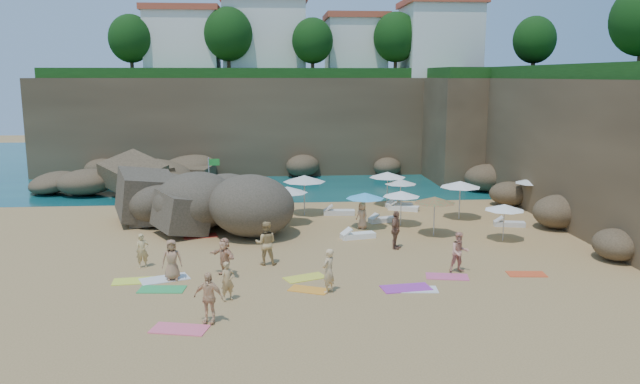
{
  "coord_description": "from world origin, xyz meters",
  "views": [
    {
      "loc": [
        -0.67,
        -29.95,
        8.18
      ],
      "look_at": [
        2.0,
        3.0,
        2.0
      ],
      "focal_mm": 35.0,
      "sensor_mm": 36.0,
      "label": 1
    }
  ],
  "objects": [
    {
      "name": "person_lie_4",
      "position": [
        -2.29,
        -7.85,
        0.17
      ],
      "size": [
        1.13,
        1.53,
        0.35
      ],
      "primitive_type": "imported",
      "rotation": [
        0.0,
        0.0,
        0.47
      ],
      "color": "tan",
      "rests_on": "ground"
    },
    {
      "name": "person_lie_1",
      "position": [
        -2.79,
        -9.94,
        0.21
      ],
      "size": [
        1.45,
        1.95,
        0.42
      ],
      "primitive_type": "imported",
      "rotation": [
        0.0,
        0.0,
        -0.28
      ],
      "color": "#E8B684",
      "rests_on": "ground"
    },
    {
      "name": "parasol_4",
      "position": [
        15.35,
        6.45,
        1.86
      ],
      "size": [
        2.14,
        2.14,
        2.03
      ],
      "color": "silver",
      "rests_on": "ground"
    },
    {
      "name": "flag_pole",
      "position": [
        -4.16,
        6.79,
        2.2
      ],
      "size": [
        0.67,
        0.08,
        3.45
      ],
      "color": "silver",
      "rests_on": "ground"
    },
    {
      "name": "person_stand_1",
      "position": [
        -0.9,
        -3.45,
        0.97
      ],
      "size": [
        0.99,
        0.8,
        1.94
      ],
      "primitive_type": "imported",
      "rotation": [
        0.0,
        0.0,
        3.07
      ],
      "color": "tan",
      "rests_on": "ground"
    },
    {
      "name": "marina_masts",
      "position": [
        -16.5,
        30.0,
        3.0
      ],
      "size": [
        3.1,
        0.1,
        6.0
      ],
      "color": "white",
      "rests_on": "ground"
    },
    {
      "name": "parasol_5",
      "position": [
        0.27,
        4.02,
        1.97
      ],
      "size": [
        2.27,
        2.27,
        2.15
      ],
      "color": "silver",
      "rests_on": "ground"
    },
    {
      "name": "lounger_5",
      "position": [
        3.76,
        0.67,
        0.14
      ],
      "size": [
        1.85,
        0.96,
        0.27
      ],
      "primitive_type": "cube",
      "rotation": [
        0.0,
        0.0,
        0.22
      ],
      "color": "white",
      "rests_on": "ground"
    },
    {
      "name": "towel_3",
      "position": [
        -4.93,
        -6.45,
        0.02
      ],
      "size": [
        1.84,
        1.04,
        0.03
      ],
      "primitive_type": "cube",
      "rotation": [
        0.0,
        0.0,
        -0.09
      ],
      "color": "green",
      "rests_on": "ground"
    },
    {
      "name": "seawater",
      "position": [
        0.0,
        30.0,
        0.0
      ],
      "size": [
        120.0,
        120.0,
        0.0
      ],
      "primitive_type": "plane",
      "color": "#0C4751",
      "rests_on": "ground"
    },
    {
      "name": "cliff_right",
      "position": [
        19.0,
        8.0,
        4.0
      ],
      "size": [
        8.0,
        30.0,
        8.0
      ],
      "primitive_type": "cube",
      "color": "brown",
      "rests_on": "ground"
    },
    {
      "name": "towel_2",
      "position": [
        0.76,
        -6.95,
        0.01
      ],
      "size": [
        1.7,
        1.31,
        0.03
      ],
      "primitive_type": "cube",
      "rotation": [
        0.0,
        0.0,
        -0.42
      ],
      "color": "orange",
      "rests_on": "ground"
    },
    {
      "name": "lounger_3",
      "position": [
        3.41,
        6.2,
        0.14
      ],
      "size": [
        1.89,
        0.76,
        0.29
      ],
      "primitive_type": "cube",
      "rotation": [
        0.0,
        0.0,
        -0.08
      ],
      "color": "silver",
      "rests_on": "ground"
    },
    {
      "name": "person_stand_2",
      "position": [
        -3.4,
        9.94,
        0.94
      ],
      "size": [
        1.31,
        0.88,
        1.88
      ],
      "primitive_type": "imported",
      "rotation": [
        0.0,
        0.0,
        2.79
      ],
      "color": "tan",
      "rests_on": "ground"
    },
    {
      "name": "parasol_9",
      "position": [
        6.51,
        3.21,
        1.79
      ],
      "size": [
        2.06,
        2.06,
        1.95
      ],
      "color": "silver",
      "rests_on": "ground"
    },
    {
      "name": "parasol_7",
      "position": [
        10.23,
        4.56,
        2.04
      ],
      "size": [
        2.35,
        2.35,
        2.23
      ],
      "color": "silver",
      "rests_on": "ground"
    },
    {
      "name": "person_stand_6",
      "position": [
        1.49,
        -7.26,
        0.86
      ],
      "size": [
        0.72,
        0.75,
        1.73
      ],
      "primitive_type": "imported",
      "rotation": [
        0.0,
        0.0,
        4.0
      ],
      "color": "#E0BA7F",
      "rests_on": "ground"
    },
    {
      "name": "parasol_11",
      "position": [
        10.97,
        -0.39,
        1.72
      ],
      "size": [
        1.98,
        1.98,
        1.88
      ],
      "color": "silver",
      "rests_on": "ground"
    },
    {
      "name": "parasol_6",
      "position": [
        7.76,
        0.91,
        1.89
      ],
      "size": [
        2.18,
        2.18,
        2.06
      ],
      "color": "silver",
      "rests_on": "ground"
    },
    {
      "name": "towel_1",
      "position": [
        -3.71,
        -10.42,
        0.02
      ],
      "size": [
        1.99,
        1.31,
        0.03
      ],
      "primitive_type": "cube",
      "rotation": [
        0.0,
        0.0,
        -0.23
      ],
      "color": "#FC627D",
      "rests_on": "ground"
    },
    {
      "name": "towel_12",
      "position": [
        0.7,
        -5.48,
        0.01
      ],
      "size": [
        1.88,
        1.43,
        0.03
      ],
      "primitive_type": "cube",
      "rotation": [
        0.0,
        0.0,
        0.4
      ],
      "color": "yellow",
      "rests_on": "ground"
    },
    {
      "name": "cliff_back",
      "position": [
        2.0,
        25.0,
        4.0
      ],
      "size": [
        44.0,
        8.0,
        8.0
      ],
      "primitive_type": "cube",
      "color": "brown",
      "rests_on": "ground"
    },
    {
      "name": "person_lie_2",
      "position": [
        -4.69,
        -5.31,
        0.22
      ],
      "size": [
        1.03,
        1.76,
        0.44
      ],
      "primitive_type": "imported",
      "rotation": [
        0.0,
        0.0,
        0.14
      ],
      "color": "#A67553",
      "rests_on": "ground"
    },
    {
      "name": "lounger_2",
      "position": [
        5.68,
        4.11,
        0.13
      ],
      "size": [
        1.75,
        1.06,
        0.26
      ],
      "primitive_type": "cube",
      "rotation": [
        0.0,
        0.0,
        0.33
      ],
      "color": "silver",
      "rests_on": "ground"
    },
    {
      "name": "person_stand_0",
      "position": [
        -6.22,
        -3.47,
        0.75
      ],
      "size": [
        0.63,
        0.52,
        1.49
      ],
      "primitive_type": "imported",
      "rotation": [
        0.0,
        0.0,
        0.34
      ],
      "color": "tan",
      "rests_on": "ground"
    },
    {
      "name": "towel_10",
      "position": [
        9.96,
        -5.75,
        0.01
      ],
      "size": [
        1.64,
        0.93,
        0.03
      ],
      "primitive_type": "cube",
      "rotation": [
        0.0,
        0.0,
        -0.09
      ],
      "color": "#EC4F25",
      "rests_on": "ground"
    },
    {
      "name": "person_stand_4",
      "position": [
        4.26,
        2.67,
        0.73
      ],
      "size": [
        0.76,
        0.8,
        1.46
      ],
      "primitive_type": "imported",
      "rotation": [
        0.0,
        0.0,
        -0.87
      ],
      "color": "tan",
      "rests_on": "ground"
    },
    {
      "name": "clifftop_buildings",
      "position": [
        2.96,
        25.79,
        11.24
      ],
      "size": [
        28.48,
        9.48,
        7.0
      ],
      "color": "white",
      "rests_on": "cliff_back"
    },
    {
      "name": "ground",
      "position": [
        0.0,
        0.0,
        0.0
      ],
      "size": [
        120.0,
        120.0,
        0.0
      ],
      "primitive_type": "plane",
      "color": "tan",
      "rests_on": "ground"
    },
    {
      "name": "parasol_0",
      "position": [
        6.74,
        8.52,
        2.01
      ],
      "size": [
        2.32,
        2.32,
        2.19
      ],
      "color": "silver",
      "rests_on": "ground"
    },
    {
      "name": "rock_outcrop",
      "position": [
        -3.87,
        4.26,
        0.0
      ],
      "size": [
        9.79,
        8.25,
        3.4
      ],
      "primitive_type": null,
      "rotation": [
        0.0,
        0.0,
        0.25
      ],
      "color": "brown",
      "rests_on": "ground"
    },
    {
      "name": "person_lie_3",
      "position": [
        -2.61,
        -4.87,
        0.21
      ],
      "size": [
        2.15,
        2.14,
        0.42
      ],
      "primitive_type": "imported",
      "rotation": [
        0.0,
        0.0,
        -0.81
      ],
      "color": "tan",
      "rests_on": "ground"
    },
    {
      "name": "towel_9",
      "position": [
        6.56,
        -5.81,
        0.02
      ],
      "size": [
        1.86,
        1.19,
        0.03
      ],
      "primitive_type": "cube",
      "rotation": [
        0.0,
        0.0,
        -0.2
      ],
      "color": "#DD5586",
      "rests_on": "ground"
    },
    {
      "name": "towel_7",
      "position": [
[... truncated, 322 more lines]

